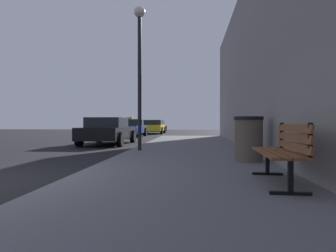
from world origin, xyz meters
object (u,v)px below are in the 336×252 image
car_blue (130,128)px  car_yellow (154,127)px  car_black (108,131)px  car_red (157,126)px  bench (284,149)px  trash_bin (249,139)px  street_lamp (140,53)px

car_blue → car_yellow: (0.87, 6.44, 0.00)m
car_black → car_yellow: (0.35, 14.11, 0.00)m
car_black → car_blue: size_ratio=0.99×
car_yellow → car_red: 8.17m
bench → trash_bin: 2.57m
street_lamp → car_blue: street_lamp is taller
street_lamp → car_black: (-2.31, 4.56, -2.62)m
bench → car_red: (-5.59, 31.90, -0.02)m
street_lamp → car_yellow: (-1.96, 18.66, -2.62)m
bench → car_red: car_red is taller
car_yellow → car_red: bearing=94.2°
trash_bin → car_black: bearing=126.8°
car_black → car_blue: 7.68m
street_lamp → car_blue: (-2.83, 12.22, -2.62)m
bench → car_blue: (-5.86, 17.31, -0.02)m
trash_bin → car_black: (-5.29, 7.08, -0.02)m
car_yellow → car_blue: bearing=-97.7°
car_black → car_blue: car_blue is taller
car_blue → car_red: bearing=88.9°
car_yellow → car_red: (-0.60, 8.15, -0.00)m
car_blue → trash_bin: bearing=-68.5°
street_lamp → car_black: 5.74m
trash_bin → car_red: size_ratio=0.23×
trash_bin → bench: bearing=-88.9°
car_black → car_red: same height
street_lamp → car_red: street_lamp is taller
bench → car_blue: size_ratio=0.39×
trash_bin → car_red: (-5.54, 29.33, -0.02)m
trash_bin → car_blue: (-5.81, 14.74, -0.02)m
bench → car_red: bearing=102.5°
car_black → car_yellow: size_ratio=0.98×
trash_bin → car_yellow: bearing=103.1°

